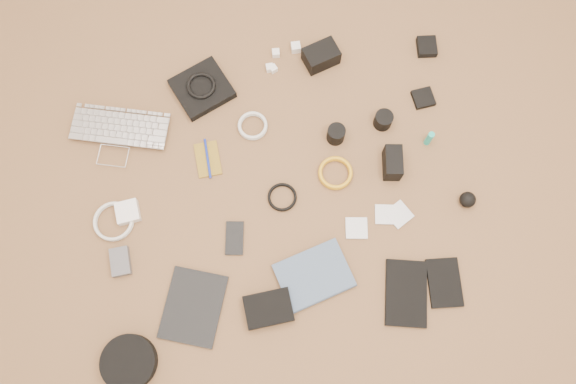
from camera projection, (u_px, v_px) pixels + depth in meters
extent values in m
cube|color=brown|center=(271.00, 195.00, 2.01)|extent=(4.00, 4.00, 0.04)
imported|color=silver|center=(118.00, 140.00, 2.03)|extent=(0.41, 0.35, 0.03)
cube|color=black|center=(202.00, 89.00, 2.08)|extent=(0.24, 0.23, 0.03)
torus|color=black|center=(201.00, 86.00, 2.06)|extent=(0.11, 0.11, 0.01)
cube|color=white|center=(270.00, 68.00, 2.11)|extent=(0.03, 0.03, 0.03)
cube|color=white|center=(276.00, 53.00, 2.13)|extent=(0.03, 0.03, 0.03)
cube|color=white|center=(296.00, 47.00, 2.13)|extent=(0.04, 0.04, 0.03)
cube|color=white|center=(273.00, 69.00, 2.11)|extent=(0.03, 0.03, 0.02)
cube|color=black|center=(321.00, 56.00, 2.10)|extent=(0.14, 0.11, 0.07)
cube|color=black|center=(427.00, 47.00, 2.13)|extent=(0.08, 0.09, 0.03)
cube|color=olive|center=(208.00, 159.00, 2.02)|extent=(0.09, 0.13, 0.01)
cylinder|color=#1427A3|center=(208.00, 158.00, 2.01)|extent=(0.02, 0.15, 0.01)
torus|color=silver|center=(253.00, 127.00, 2.05)|extent=(0.12, 0.12, 0.01)
cylinder|color=black|center=(336.00, 134.00, 2.01)|extent=(0.08, 0.08, 0.07)
cylinder|color=black|center=(383.00, 120.00, 2.03)|extent=(0.07, 0.07, 0.06)
cube|color=black|center=(423.00, 98.00, 2.08)|extent=(0.08, 0.08, 0.02)
cube|color=white|center=(128.00, 212.00, 1.95)|extent=(0.08, 0.08, 0.03)
torus|color=silver|center=(114.00, 222.00, 1.95)|extent=(0.16, 0.16, 0.01)
torus|color=black|center=(282.00, 197.00, 1.98)|extent=(0.12, 0.12, 0.01)
torus|color=gold|center=(335.00, 174.00, 2.00)|extent=(0.12, 0.12, 0.01)
cube|color=black|center=(393.00, 163.00, 1.97)|extent=(0.08, 0.12, 0.08)
cylinder|color=#1BB19F|center=(429.00, 138.00, 2.00)|extent=(0.03, 0.03, 0.08)
cube|color=#525156|center=(120.00, 262.00, 1.90)|extent=(0.07, 0.10, 0.03)
cube|color=black|center=(193.00, 307.00, 1.87)|extent=(0.27, 0.30, 0.01)
cube|color=black|center=(235.00, 238.00, 1.94)|extent=(0.09, 0.13, 0.01)
cube|color=silver|center=(356.00, 228.00, 1.95)|extent=(0.09, 0.09, 0.01)
cube|color=silver|center=(385.00, 215.00, 1.96)|extent=(0.09, 0.09, 0.01)
cube|color=silver|center=(399.00, 215.00, 1.96)|extent=(0.10, 0.10, 0.01)
sphere|color=black|center=(468.00, 200.00, 1.95)|extent=(0.07, 0.07, 0.06)
cylinder|color=black|center=(129.00, 362.00, 1.80)|extent=(0.23, 0.23, 0.05)
cube|color=black|center=(268.00, 309.00, 1.86)|extent=(0.16, 0.11, 0.04)
imported|color=#465B77|center=(325.00, 300.00, 1.87)|extent=(0.26, 0.22, 0.02)
cube|color=black|center=(406.00, 293.00, 1.88)|extent=(0.20, 0.25, 0.02)
cube|color=black|center=(444.00, 283.00, 1.89)|extent=(0.13, 0.18, 0.01)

